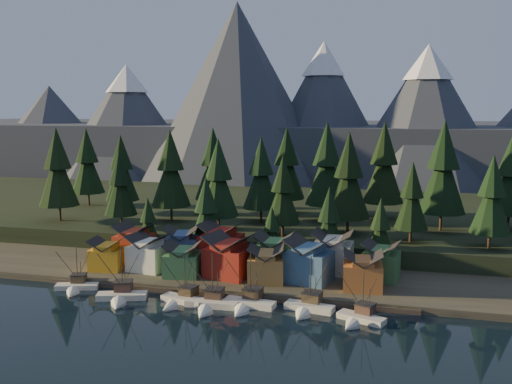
% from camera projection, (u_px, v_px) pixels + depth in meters
% --- Properties ---
extents(ground, '(500.00, 500.00, 0.00)m').
position_uv_depth(ground, '(196.00, 324.00, 104.10)').
color(ground, black).
rests_on(ground, ground).
extents(shore_strip, '(400.00, 50.00, 1.50)m').
position_uv_depth(shore_strip, '(252.00, 263.00, 142.28)').
color(shore_strip, '#322E24').
rests_on(shore_strip, ground).
extents(hillside, '(420.00, 100.00, 6.00)m').
position_uv_depth(hillside, '(291.00, 217.00, 189.80)').
color(hillside, black).
rests_on(hillside, ground).
extents(dock, '(80.00, 4.00, 1.00)m').
position_uv_depth(dock, '(223.00, 293.00, 119.82)').
color(dock, '#4B4236').
rests_on(dock, ground).
extents(mountain_ridge, '(560.00, 190.00, 90.00)m').
position_uv_depth(mountain_ridge, '(328.00, 132.00, 305.76)').
color(mountain_ridge, '#434A57').
rests_on(mountain_ridge, ground).
extents(boat_0, '(9.77, 10.20, 10.63)m').
position_uv_depth(boat_0, '(76.00, 281.00, 122.75)').
color(boat_0, silver).
rests_on(boat_0, ground).
extents(boat_1, '(10.91, 11.45, 12.25)m').
position_uv_depth(boat_1, '(121.00, 290.00, 116.05)').
color(boat_1, beige).
rests_on(boat_1, ground).
extents(boat_2, '(10.15, 10.61, 11.23)m').
position_uv_depth(boat_2, '(180.00, 294.00, 114.12)').
color(boat_2, silver).
rests_on(boat_2, ground).
extents(boat_3, '(10.82, 11.75, 11.84)m').
position_uv_depth(boat_3, '(210.00, 298.00, 111.60)').
color(boat_3, silver).
rests_on(boat_3, ground).
extents(boat_4, '(10.91, 11.69, 12.10)m').
position_uv_depth(boat_4, '(247.00, 297.00, 111.77)').
color(boat_4, white).
rests_on(boat_4, ground).
extents(boat_5, '(10.18, 10.77, 11.91)m').
position_uv_depth(boat_5, '(308.00, 300.00, 109.67)').
color(boat_5, white).
rests_on(boat_5, ground).
extents(boat_6, '(9.59, 10.08, 10.95)m').
position_uv_depth(boat_6, '(359.00, 312.00, 104.25)').
color(boat_6, beige).
rests_on(boat_6, ground).
extents(house_front_0, '(8.17, 7.82, 7.33)m').
position_uv_depth(house_front_0, '(107.00, 253.00, 133.17)').
color(house_front_0, gold).
rests_on(house_front_0, shore_strip).
extents(house_front_1, '(9.08, 8.80, 8.42)m').
position_uv_depth(house_front_1, '(148.00, 251.00, 132.61)').
color(house_front_1, white).
rests_on(house_front_1, shore_strip).
extents(house_front_2, '(8.77, 8.82, 7.58)m').
position_uv_depth(house_front_2, '(183.00, 258.00, 128.19)').
color(house_front_2, '#3F7543').
rests_on(house_front_2, shore_strip).
extents(house_front_3, '(11.02, 10.68, 9.58)m').
position_uv_depth(house_front_3, '(229.00, 255.00, 127.33)').
color(house_front_3, maroon).
rests_on(house_front_3, shore_strip).
extents(house_front_4, '(8.95, 9.45, 7.84)m').
position_uv_depth(house_front_4, '(266.00, 263.00, 123.96)').
color(house_front_4, '#A3763A').
rests_on(house_front_4, shore_strip).
extents(house_front_5, '(10.88, 10.28, 9.61)m').
position_uv_depth(house_front_5, '(309.00, 259.00, 123.52)').
color(house_front_5, '#385D85').
rests_on(house_front_5, shore_strip).
extents(house_front_6, '(8.68, 8.28, 7.98)m').
position_uv_depth(house_front_6, '(363.00, 270.00, 118.48)').
color(house_front_6, '#B3652E').
rests_on(house_front_6, shore_strip).
extents(house_back_0, '(8.55, 8.22, 9.18)m').
position_uv_depth(house_back_0, '(134.00, 242.00, 140.65)').
color(house_back_0, '#A42F19').
rests_on(house_back_0, shore_strip).
extents(house_back_1, '(9.56, 9.63, 8.80)m').
position_uv_depth(house_back_1, '(182.00, 244.00, 139.01)').
color(house_back_1, '#385184').
rests_on(house_back_1, shore_strip).
extents(house_back_2, '(9.96, 9.24, 10.00)m').
position_uv_depth(house_back_2, '(221.00, 242.00, 138.11)').
color(house_back_2, maroon).
rests_on(house_back_2, shore_strip).
extents(house_back_3, '(8.48, 7.55, 8.61)m').
position_uv_depth(house_back_3, '(274.00, 251.00, 132.53)').
color(house_back_3, '#468147').
rests_on(house_back_3, shore_strip).
extents(house_back_4, '(9.00, 8.65, 9.61)m').
position_uv_depth(house_back_4, '(333.00, 251.00, 130.60)').
color(house_back_4, beige).
rests_on(house_back_4, shore_strip).
extents(house_back_5, '(8.62, 8.70, 8.42)m').
position_uv_depth(house_back_5, '(381.00, 260.00, 125.46)').
color(house_back_5, '#3B6C3A').
rests_on(house_back_5, shore_strip).
extents(tree_hill_0, '(11.85, 11.85, 27.60)m').
position_uv_depth(tree_hill_0, '(58.00, 170.00, 166.24)').
color(tree_hill_0, '#332319').
rests_on(tree_hill_0, hillside).
extents(tree_hill_1, '(10.64, 10.64, 24.79)m').
position_uv_depth(tree_hill_1, '(122.00, 170.00, 178.79)').
color(tree_hill_1, '#332319').
rests_on(tree_hill_1, hillside).
extents(tree_hill_2, '(9.19, 9.19, 21.41)m').
position_uv_depth(tree_hill_2, '(120.00, 186.00, 157.42)').
color(tree_hill_2, '#332319').
rests_on(tree_hill_2, hillside).
extents(tree_hill_3, '(11.59, 11.59, 27.00)m').
position_uv_depth(tree_hill_3, '(171.00, 171.00, 165.97)').
color(tree_hill_3, '#332319').
rests_on(tree_hill_3, hillside).
extents(tree_hill_4, '(11.63, 11.63, 27.09)m').
position_uv_depth(tree_hill_4, '(213.00, 167.00, 178.32)').
color(tree_hill_4, '#332319').
rests_on(tree_hill_4, hillside).
extents(tree_hill_5, '(10.81, 10.81, 25.19)m').
position_uv_depth(tree_hill_5, '(218.00, 181.00, 152.05)').
color(tree_hill_5, '#332319').
rests_on(tree_hill_5, hillside).
extents(tree_hill_6, '(10.68, 10.68, 24.89)m').
position_uv_depth(tree_hill_6, '(261.00, 176.00, 164.43)').
color(tree_hill_6, '#332319').
rests_on(tree_hill_6, hillside).
extents(tree_hill_7, '(9.06, 9.06, 21.11)m').
position_uv_depth(tree_hill_7, '(283.00, 192.00, 145.97)').
color(tree_hill_7, '#332319').
rests_on(tree_hill_7, hillside).
extents(tree_hill_8, '(12.55, 12.55, 29.25)m').
position_uv_depth(tree_hill_8, '(327.00, 167.00, 166.29)').
color(tree_hill_8, '#332319').
rests_on(tree_hill_8, hillside).
extents(tree_hill_9, '(11.61, 11.61, 27.04)m').
position_uv_depth(tree_hill_9, '(349.00, 179.00, 148.20)').
color(tree_hill_9, '#332319').
rests_on(tree_hill_9, hillside).
extents(tree_hill_10, '(12.52, 12.52, 29.17)m').
position_uv_depth(tree_hill_10, '(384.00, 166.00, 169.96)').
color(tree_hill_10, '#332319').
rests_on(tree_hill_10, hillside).
extents(tree_hill_11, '(8.64, 8.64, 20.13)m').
position_uv_depth(tree_hill_11, '(412.00, 198.00, 139.98)').
color(tree_hill_11, '#332319').
rests_on(tree_hill_11, hillside).
extents(tree_hill_12, '(12.91, 12.91, 30.07)m').
position_uv_depth(tree_hill_12, '(443.00, 170.00, 152.50)').
color(tree_hill_12, '#332319').
rests_on(tree_hill_12, hillside).
extents(tree_hill_13, '(9.62, 9.62, 22.42)m').
position_uv_depth(tree_hill_13, '(492.00, 197.00, 133.39)').
color(tree_hill_13, '#332319').
rests_on(tree_hill_13, hillside).
extents(tree_hill_14, '(11.43, 11.43, 26.62)m').
position_uv_depth(tree_hill_14, '(511.00, 177.00, 154.03)').
color(tree_hill_14, '#332319').
rests_on(tree_hill_14, hillside).
extents(tree_hill_15, '(11.66, 11.66, 27.16)m').
position_uv_depth(tree_hill_15, '(287.00, 166.00, 179.52)').
color(tree_hill_15, '#332319').
rests_on(tree_hill_15, hillside).
extents(tree_hill_16, '(11.31, 11.31, 26.34)m').
position_uv_depth(tree_hill_16, '(87.00, 163.00, 192.73)').
color(tree_hill_16, '#332319').
rests_on(tree_hill_16, hillside).
extents(tree_shore_0, '(6.29, 6.29, 14.65)m').
position_uv_depth(tree_shore_0, '(148.00, 223.00, 147.98)').
color(tree_shore_0, '#332319').
rests_on(tree_shore_0, shore_strip).
extents(tree_shore_1, '(8.88, 8.88, 20.68)m').
position_uv_depth(tree_shore_1, '(206.00, 213.00, 143.50)').
color(tree_shore_1, '#332319').
rests_on(tree_shore_1, shore_strip).
extents(tree_shore_2, '(5.88, 5.88, 13.71)m').
position_uv_depth(tree_shore_2, '(272.00, 231.00, 139.82)').
color(tree_shore_2, '#332319').
rests_on(tree_shore_2, shore_strip).
extents(tree_shore_3, '(8.23, 8.23, 19.18)m').
position_uv_depth(tree_shore_3, '(329.00, 222.00, 135.89)').
color(tree_shore_3, '#332319').
rests_on(tree_shore_3, shore_strip).
extents(tree_shore_4, '(7.29, 7.29, 16.97)m').
position_uv_depth(tree_shore_4, '(380.00, 230.00, 133.07)').
color(tree_shore_4, '#332319').
rests_on(tree_shore_4, shore_strip).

